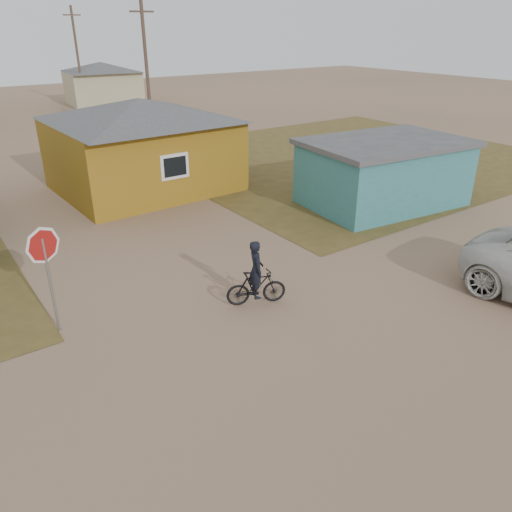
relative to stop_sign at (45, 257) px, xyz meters
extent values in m
plane|color=#8B6A50|center=(3.96, -4.56, -1.96)|extent=(120.00, 120.00, 0.00)
cube|color=brown|center=(17.96, 8.44, -1.95)|extent=(20.00, 18.00, 0.00)
cube|color=#916616|center=(6.46, 9.44, -0.46)|extent=(7.21, 6.24, 3.00)
pyramid|color=#404043|center=(6.46, 9.44, 1.49)|extent=(7.72, 6.76, 0.90)
cube|color=silver|center=(6.46, 6.41, -0.31)|extent=(1.20, 0.06, 1.00)
cube|color=black|center=(6.46, 6.38, -0.31)|extent=(0.95, 0.04, 0.75)
cube|color=teal|center=(13.46, 1.94, -0.76)|extent=(6.39, 4.61, 2.40)
cube|color=#404043|center=(13.46, 1.94, 0.54)|extent=(6.71, 4.93, 0.20)
cube|color=tan|center=(13.96, 35.44, -0.56)|extent=(6.41, 5.50, 2.80)
pyramid|color=#404043|center=(13.96, 35.44, 1.24)|extent=(6.95, 6.05, 0.80)
cylinder|color=brown|center=(10.46, 17.44, 2.04)|extent=(0.20, 0.20, 8.00)
cube|color=brown|center=(10.46, 17.44, 5.34)|extent=(1.40, 0.10, 0.10)
cylinder|color=brown|center=(11.46, 33.44, 2.04)|extent=(0.20, 0.20, 8.00)
cube|color=brown|center=(11.46, 33.44, 5.34)|extent=(1.40, 0.10, 0.10)
cylinder|color=gray|center=(0.00, 0.00, -0.75)|extent=(0.07, 0.07, 2.41)
imported|color=black|center=(4.62, -1.71, -1.48)|extent=(1.64, 1.03, 0.95)
imported|color=black|center=(4.62, -1.71, -0.95)|extent=(0.57, 0.67, 1.57)
camera|label=1|loc=(-1.98, -11.05, 4.79)|focal=35.00mm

